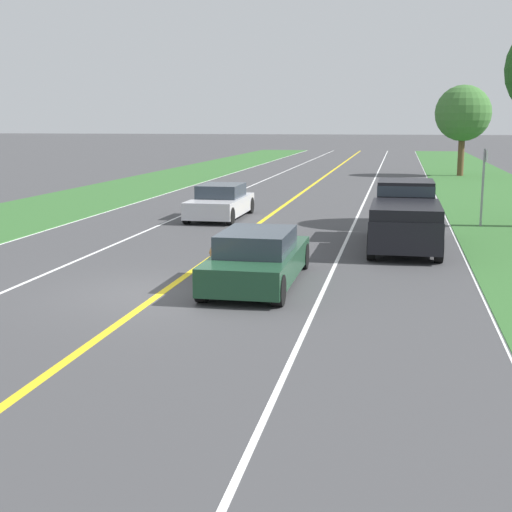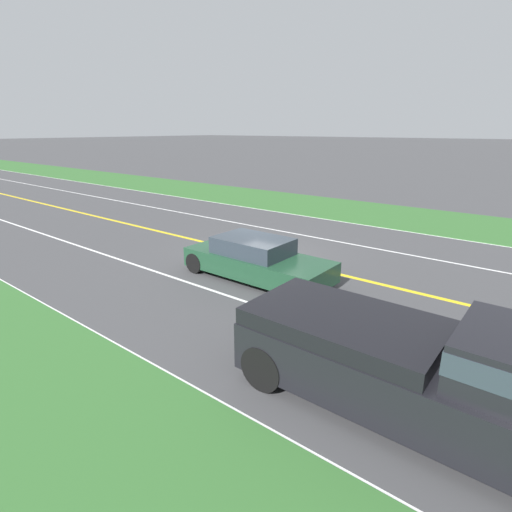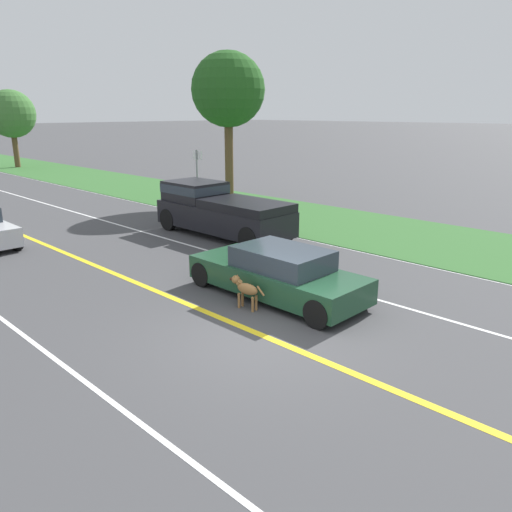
{
  "view_description": "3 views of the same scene",
  "coord_description": "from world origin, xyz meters",
  "px_view_note": "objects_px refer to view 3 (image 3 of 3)",
  "views": [
    {
      "loc": [
        5.08,
        -14.67,
        3.74
      ],
      "look_at": [
        2.02,
        0.58,
        0.8
      ],
      "focal_mm": 50.0,
      "sensor_mm": 36.0,
      "label": 1
    },
    {
      "loc": [
        11.09,
        8.51,
        4.47
      ],
      "look_at": [
        2.22,
        1.5,
        0.85
      ],
      "focal_mm": 28.0,
      "sensor_mm": 36.0,
      "label": 2
    },
    {
      "loc": [
        -6.92,
        -6.61,
        4.51
      ],
      "look_at": [
        1.9,
        2.02,
        0.92
      ],
      "focal_mm": 35.0,
      "sensor_mm": 36.0,
      "label": 3
    }
  ],
  "objects_px": {
    "dog": "(245,288)",
    "pickup_truck": "(219,209)",
    "street_sign": "(197,172)",
    "ego_car": "(278,274)",
    "roadside_tree_right_near": "(228,91)",
    "roadside_tree_right_far": "(11,114)"
  },
  "relations": [
    {
      "from": "ego_car",
      "to": "dog",
      "type": "height_order",
      "value": "ego_car"
    },
    {
      "from": "ego_car",
      "to": "roadside_tree_right_far",
      "type": "relative_size",
      "value": 0.76
    },
    {
      "from": "roadside_tree_right_far",
      "to": "street_sign",
      "type": "height_order",
      "value": "roadside_tree_right_far"
    },
    {
      "from": "dog",
      "to": "roadside_tree_right_far",
      "type": "xyz_separation_m",
      "value": [
        8.45,
        35.83,
        3.8
      ]
    },
    {
      "from": "ego_car",
      "to": "street_sign",
      "type": "xyz_separation_m",
      "value": [
        6.13,
        10.64,
        1.13
      ]
    },
    {
      "from": "roadside_tree_right_near",
      "to": "street_sign",
      "type": "relative_size",
      "value": 2.62
    },
    {
      "from": "pickup_truck",
      "to": "street_sign",
      "type": "height_order",
      "value": "street_sign"
    },
    {
      "from": "roadside_tree_right_near",
      "to": "roadside_tree_right_far",
      "type": "height_order",
      "value": "roadside_tree_right_near"
    },
    {
      "from": "ego_car",
      "to": "pickup_truck",
      "type": "height_order",
      "value": "pickup_truck"
    },
    {
      "from": "ego_car",
      "to": "street_sign",
      "type": "relative_size",
      "value": 1.69
    },
    {
      "from": "ego_car",
      "to": "roadside_tree_right_near",
      "type": "height_order",
      "value": "roadside_tree_right_near"
    },
    {
      "from": "ego_car",
      "to": "roadside_tree_right_far",
      "type": "bearing_deg",
      "value": 78.45
    },
    {
      "from": "roadside_tree_right_near",
      "to": "roadside_tree_right_far",
      "type": "xyz_separation_m",
      "value": [
        -1.09,
        24.95,
        -1.19
      ]
    },
    {
      "from": "dog",
      "to": "roadside_tree_right_near",
      "type": "distance_m",
      "value": 15.3
    },
    {
      "from": "ego_car",
      "to": "roadside_tree_right_near",
      "type": "distance_m",
      "value": 14.61
    },
    {
      "from": "dog",
      "to": "pickup_truck",
      "type": "xyz_separation_m",
      "value": [
        4.5,
        6.01,
        0.47
      ]
    },
    {
      "from": "roadside_tree_right_far",
      "to": "street_sign",
      "type": "bearing_deg",
      "value": -92.73
    },
    {
      "from": "pickup_truck",
      "to": "street_sign",
      "type": "bearing_deg",
      "value": 59.22
    },
    {
      "from": "dog",
      "to": "pickup_truck",
      "type": "relative_size",
      "value": 0.18
    },
    {
      "from": "ego_car",
      "to": "dog",
      "type": "xyz_separation_m",
      "value": [
        -1.12,
        0.03,
        -0.11
      ]
    },
    {
      "from": "roadside_tree_right_far",
      "to": "street_sign",
      "type": "distance_m",
      "value": 25.37
    },
    {
      "from": "roadside_tree_right_near",
      "to": "ego_car",
      "type": "bearing_deg",
      "value": -127.67
    }
  ]
}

